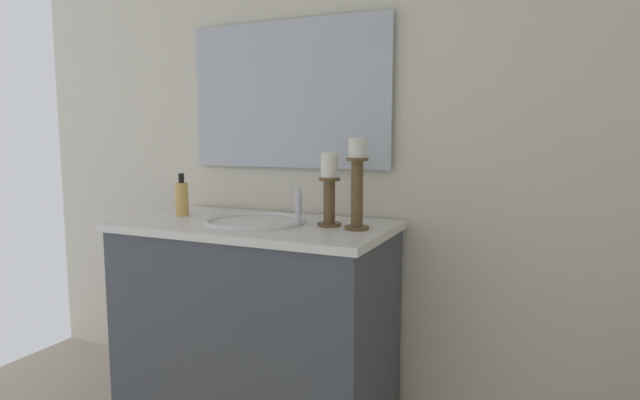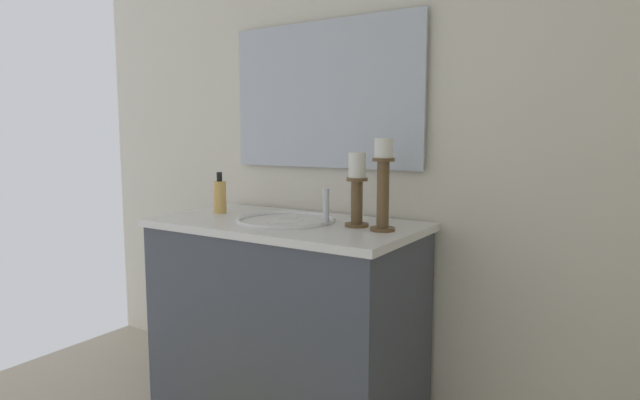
% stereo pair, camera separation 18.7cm
% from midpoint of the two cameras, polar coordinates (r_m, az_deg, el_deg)
% --- Properties ---
extents(wall_left, '(0.04, 2.83, 2.45)m').
position_cam_midpoint_polar(wall_left, '(2.36, -5.50, 8.67)').
color(wall_left, silver).
rests_on(wall_left, ground).
extents(vanity_cabinet, '(0.58, 1.08, 0.81)m').
position_cam_midpoint_polar(vanity_cabinet, '(2.21, -9.31, -12.86)').
color(vanity_cabinet, '#474C56').
rests_on(vanity_cabinet, ground).
extents(sink_basin, '(0.40, 0.40, 0.24)m').
position_cam_midpoint_polar(sink_basin, '(2.11, -9.49, -3.43)').
color(sink_basin, white).
rests_on(sink_basin, vanity_cabinet).
extents(mirror, '(0.02, 0.93, 0.62)m').
position_cam_midpoint_polar(mirror, '(2.32, -5.88, 11.21)').
color(mirror, silver).
extents(candle_holder_tall, '(0.09, 0.09, 0.33)m').
position_cam_midpoint_polar(candle_holder_tall, '(1.90, 1.22, 1.97)').
color(candle_holder_tall, brown).
rests_on(candle_holder_tall, vanity_cabinet).
extents(candle_holder_short, '(0.09, 0.09, 0.28)m').
position_cam_midpoint_polar(candle_holder_short, '(1.97, -1.70, 1.37)').
color(candle_holder_short, brown).
rests_on(candle_holder_short, vanity_cabinet).
extents(soap_bottle, '(0.06, 0.06, 0.18)m').
position_cam_midpoint_polar(soap_bottle, '(2.34, -16.92, 0.17)').
color(soap_bottle, '#E5B259').
rests_on(soap_bottle, vanity_cabinet).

